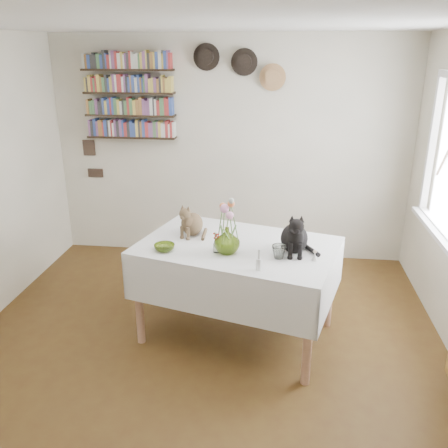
# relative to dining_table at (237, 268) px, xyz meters

# --- Properties ---
(room) EXTENTS (4.08, 4.58, 2.58)m
(room) POSITION_rel_dining_table_xyz_m (-0.25, -0.52, 0.62)
(room) COLOR brown
(room) RESTS_ON ground
(dining_table) EXTENTS (1.77, 1.38, 0.84)m
(dining_table) POSITION_rel_dining_table_xyz_m (0.00, 0.00, 0.00)
(dining_table) COLOR white
(dining_table) RESTS_ON room
(tabby_cat) EXTENTS (0.28, 0.30, 0.29)m
(tabby_cat) POSITION_rel_dining_table_xyz_m (-0.40, 0.18, 0.35)
(tabby_cat) COLOR brown
(tabby_cat) RESTS_ON dining_table
(black_cat) EXTENTS (0.25, 0.31, 0.35)m
(black_cat) POSITION_rel_dining_table_xyz_m (0.45, -0.08, 0.38)
(black_cat) COLOR black
(black_cat) RESTS_ON dining_table
(flower_vase) EXTENTS (0.23, 0.23, 0.21)m
(flower_vase) POSITION_rel_dining_table_xyz_m (-0.07, -0.17, 0.31)
(flower_vase) COLOR #92B136
(flower_vase) RESTS_ON dining_table
(green_bowl) EXTENTS (0.16, 0.16, 0.05)m
(green_bowl) POSITION_rel_dining_table_xyz_m (-0.56, -0.18, 0.23)
(green_bowl) COLOR #92B136
(green_bowl) RESTS_ON dining_table
(drinking_glass) EXTENTS (0.15, 0.15, 0.10)m
(drinking_glass) POSITION_rel_dining_table_xyz_m (0.33, -0.22, 0.26)
(drinking_glass) COLOR white
(drinking_glass) RESTS_ON dining_table
(candlestick) EXTENTS (0.04, 0.04, 0.16)m
(candlestick) POSITION_rel_dining_table_xyz_m (0.19, -0.45, 0.26)
(candlestick) COLOR white
(candlestick) RESTS_ON dining_table
(berry_jar) EXTENTS (0.05, 0.05, 0.18)m
(berry_jar) POSITION_rel_dining_table_xyz_m (-0.15, -0.17, 0.29)
(berry_jar) COLOR white
(berry_jar) RESTS_ON dining_table
(porcelain_figurine) EXTENTS (0.05, 0.05, 0.09)m
(porcelain_figurine) POSITION_rel_dining_table_xyz_m (0.60, -0.23, 0.24)
(porcelain_figurine) COLOR white
(porcelain_figurine) RESTS_ON dining_table
(flower_bouquet) EXTENTS (0.17, 0.12, 0.39)m
(flower_bouquet) POSITION_rel_dining_table_xyz_m (-0.07, -0.15, 0.55)
(flower_bouquet) COLOR #4C7233
(flower_bouquet) RESTS_ON flower_vase
(bookshelf_unit) EXTENTS (1.00, 0.16, 0.91)m
(bookshelf_unit) POSITION_rel_dining_table_xyz_m (-1.35, 1.64, 1.21)
(bookshelf_unit) COLOR black
(bookshelf_unit) RESTS_ON room
(wall_hats) EXTENTS (0.98, 0.09, 0.48)m
(wall_hats) POSITION_rel_dining_table_xyz_m (-0.13, 1.67, 1.54)
(wall_hats) COLOR black
(wall_hats) RESTS_ON room
(wall_art_plaques) EXTENTS (0.21, 0.02, 0.44)m
(wall_art_plaques) POSITION_rel_dining_table_xyz_m (-1.88, 1.71, 0.49)
(wall_art_plaques) COLOR #38281E
(wall_art_plaques) RESTS_ON room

